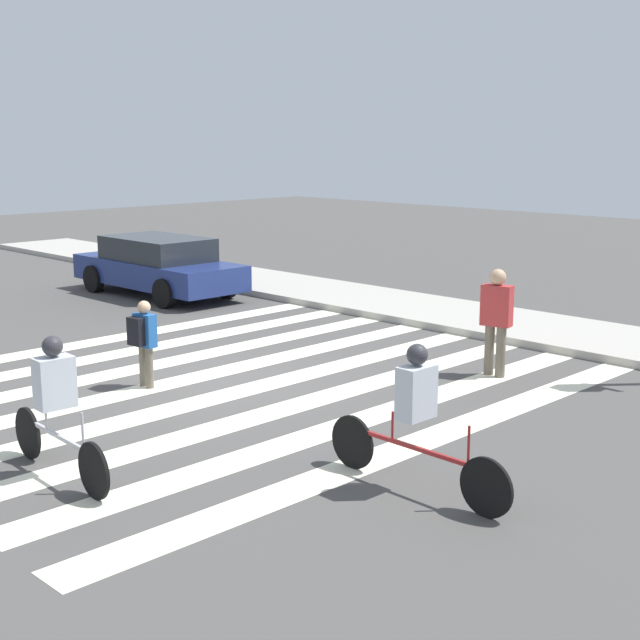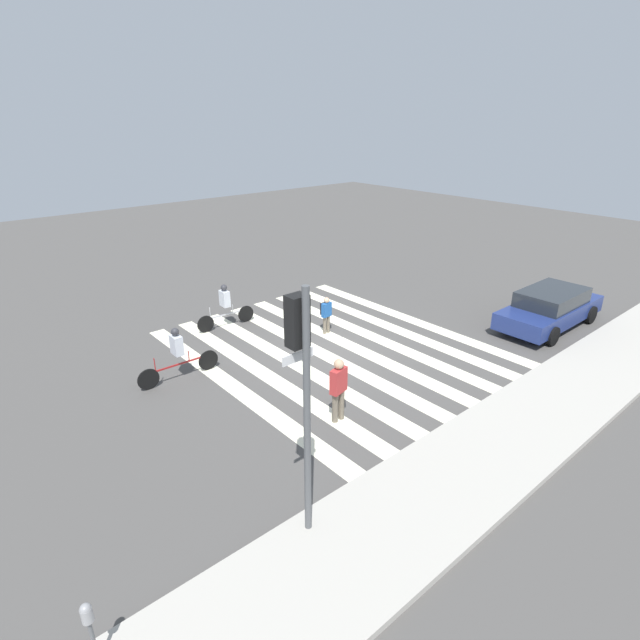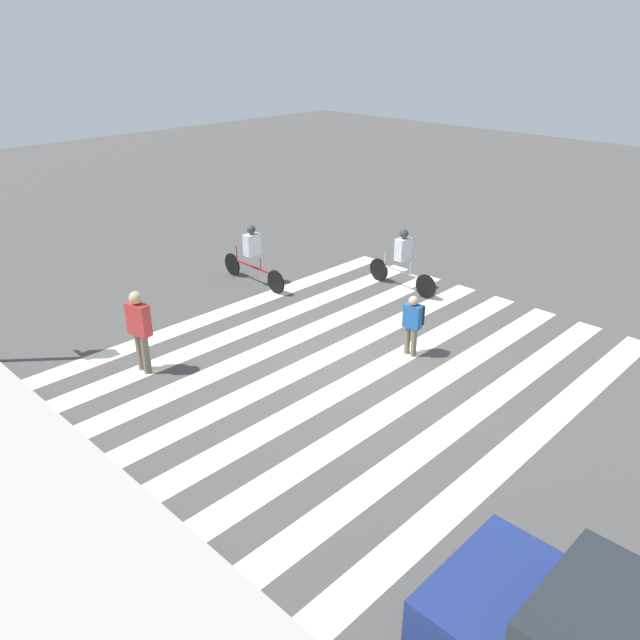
{
  "view_description": "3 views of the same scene",
  "coord_description": "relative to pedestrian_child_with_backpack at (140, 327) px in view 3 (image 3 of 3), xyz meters",
  "views": [
    {
      "loc": [
        10.09,
        -8.17,
        3.61
      ],
      "look_at": [
        1.18,
        0.75,
        1.01
      ],
      "focal_mm": 50.0,
      "sensor_mm": 36.0,
      "label": 1
    },
    {
      "loc": [
        9.72,
        10.66,
        6.95
      ],
      "look_at": [
        0.29,
        -0.32,
        0.95
      ],
      "focal_mm": 28.0,
      "sensor_mm": 36.0,
      "label": 2
    },
    {
      "loc": [
        -7.16,
        8.22,
        6.01
      ],
      "look_at": [
        0.53,
        0.4,
        0.88
      ],
      "focal_mm": 35.0,
      "sensor_mm": 36.0,
      "label": 3
    }
  ],
  "objects": [
    {
      "name": "pedestrian_adult_yellow_jacket",
      "position": [
        -3.26,
        -4.16,
        -0.18
      ],
      "size": [
        0.37,
        0.32,
        1.29
      ],
      "rotation": [
        0.0,
        0.0,
        0.1
      ],
      "color": "#6B6051",
      "rests_on": "ground_plane"
    },
    {
      "name": "pedestrian_child_with_backpack",
      "position": [
        0.0,
        0.0,
        0.0
      ],
      "size": [
        0.49,
        0.3,
        1.66
      ],
      "rotation": [
        0.0,
        0.0,
        0.22
      ],
      "color": "#6B6051",
      "rests_on": "ground_plane"
    },
    {
      "name": "sidewalk_curb",
      "position": [
        -2.64,
        3.17,
        -0.87
      ],
      "size": [
        36.0,
        2.5,
        0.14
      ],
      "color": "#ADA89E",
      "rests_on": "ground_plane"
    },
    {
      "name": "cyclist_far_lane",
      "position": [
        -0.94,
        -6.82,
        -0.08
      ],
      "size": [
        2.16,
        0.41,
        1.57
      ],
      "rotation": [
        0.0,
        0.0,
        -0.06
      ],
      "color": "black",
      "rests_on": "ground_plane"
    },
    {
      "name": "crosswalk_stripes",
      "position": [
        -2.64,
        -3.08,
        -0.93
      ],
      "size": [
        8.0,
        10.0,
        0.01
      ],
      "color": "#F2EDCC",
      "rests_on": "ground_plane"
    },
    {
      "name": "ground_plane",
      "position": [
        -2.64,
        -3.08,
        -0.94
      ],
      "size": [
        60.0,
        60.0,
        0.0
      ],
      "primitive_type": "plane",
      "color": "#4C4947"
    },
    {
      "name": "cyclist_mid_street",
      "position": [
        2.0,
        -4.41,
        -0.08
      ],
      "size": [
        2.4,
        0.41,
        1.57
      ],
      "rotation": [
        0.0,
        0.0,
        -0.02
      ],
      "color": "black",
      "rests_on": "ground_plane"
    }
  ]
}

